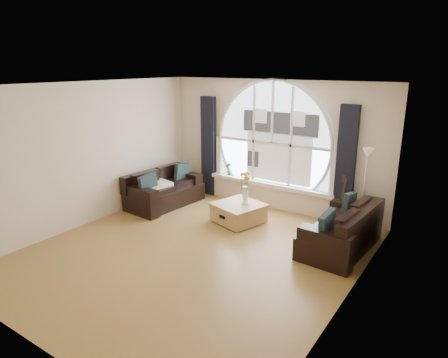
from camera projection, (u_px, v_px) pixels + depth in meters
ground at (194, 252)px, 6.56m from camera, size 5.00×5.50×0.01m
ceiling at (190, 85)px, 5.80m from camera, size 5.00×5.50×0.01m
wall_back at (273, 145)px, 8.37m from camera, size 5.00×0.01×2.70m
wall_front at (22, 235)px, 3.99m from camera, size 5.00×0.01×2.70m
wall_left at (88, 154)px, 7.52m from camera, size 0.01×5.50×2.70m
wall_right at (352, 205)px, 4.84m from camera, size 0.01×5.50×2.70m
attic_slope at (335, 121)px, 4.72m from camera, size 0.92×5.50×0.72m
arched_window at (273, 132)px, 8.27m from camera, size 2.60×0.06×2.15m
window_sill at (269, 184)px, 8.53m from camera, size 2.90×0.22×0.08m
window_frame at (272, 133)px, 8.25m from camera, size 2.76×0.08×2.15m
neighbor_house at (279, 139)px, 8.21m from camera, size 1.70×0.02×1.50m
curtain_left at (209, 147)px, 9.19m from camera, size 0.35×0.12×2.30m
curtain_right at (346, 166)px, 7.47m from camera, size 0.35×0.12×2.30m
sofa_left at (165, 187)px, 8.68m from camera, size 0.98×1.76×0.75m
sofa_right at (341, 227)px, 6.58m from camera, size 0.97×1.75×0.75m
coffee_chest at (239, 212)px, 7.77m from camera, size 1.06×1.06×0.42m
throw_blanket at (156, 185)px, 8.47m from camera, size 0.65×0.65×0.10m
vase_flowers at (245, 185)px, 7.62m from camera, size 0.24×0.24×0.70m
floor_lamp at (364, 192)px, 7.06m from camera, size 0.24×0.24×1.60m
guitar at (343, 202)px, 7.38m from camera, size 0.41×0.32×1.06m
potted_plant at (229, 169)px, 9.04m from camera, size 0.18×0.15×0.29m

